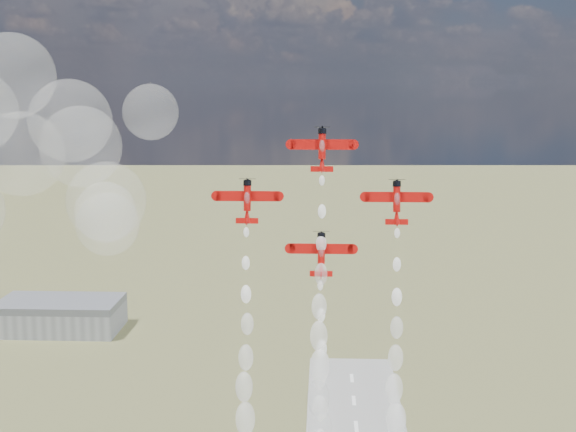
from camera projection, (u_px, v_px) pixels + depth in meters
The scene contains 7 objects.
hangar at pixel (60, 315), 334.01m from camera, with size 50.00×28.00×13.00m.
plane_lead at pixel (322, 149), 142.52m from camera, with size 11.22×3.73×7.95m.
plane_left at pixel (247, 200), 142.99m from camera, with size 11.22×3.73×7.95m.
plane_right at pixel (397, 201), 141.80m from camera, with size 11.22×3.73×7.95m.
plane_slot at pixel (321, 253), 142.26m from camera, with size 11.22×3.73×7.95m.
smoke_trail_lead at pixel (319, 427), 141.71m from camera, with size 5.44×12.69×58.09m.
drifted_smoke_cloud at pixel (42, 148), 172.71m from camera, with size 54.55×31.40×46.15m.
Camera 1 is at (-10.22, -137.95, 102.40)m, focal length 50.00 mm.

